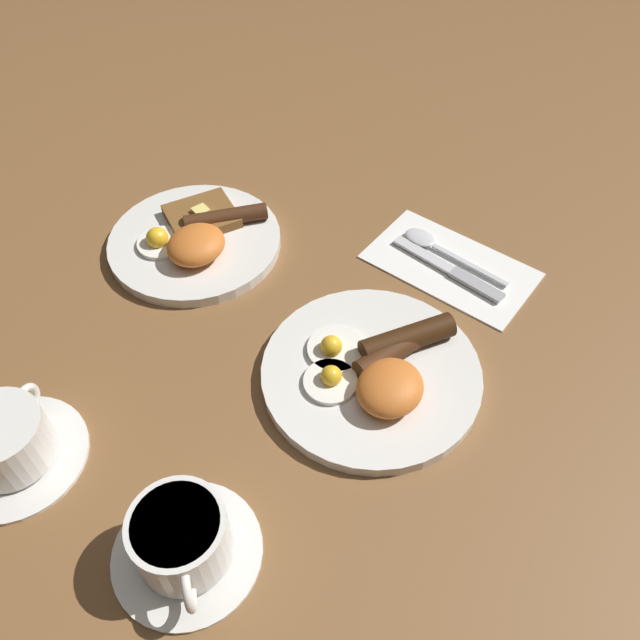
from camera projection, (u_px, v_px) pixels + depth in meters
name	position (u px, v px, depth m)	size (l,w,h in m)	color
ground_plane	(371.00, 377.00, 0.71)	(3.00, 3.00, 0.00)	brown
breakfast_plate_near	(375.00, 371.00, 0.70)	(0.25, 0.25, 0.05)	silver
breakfast_plate_far	(196.00, 239.00, 0.85)	(0.23, 0.23, 0.05)	silver
teacup_near	(183.00, 541.00, 0.56)	(0.14, 0.14, 0.07)	silver
teacup_far	(7.00, 443.00, 0.62)	(0.15, 0.15, 0.06)	silver
napkin	(450.00, 265.00, 0.83)	(0.12, 0.22, 0.01)	white
knife	(453.00, 271.00, 0.81)	(0.04, 0.17, 0.01)	silver
spoon	(431.00, 243.00, 0.85)	(0.04, 0.16, 0.01)	silver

